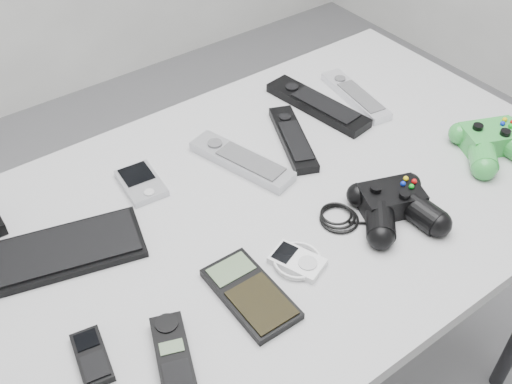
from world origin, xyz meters
TOP-DOWN VIEW (x-y plane):
  - floor at (0.00, 0.00)m, footprint 3.50×3.50m
  - desk at (-0.05, -0.04)m, footprint 1.17×0.75m
  - pda_keyboard at (-0.46, 0.07)m, footprint 0.30×0.19m
  - pda at (-0.26, 0.14)m, footprint 0.08×0.11m
  - remote_silver_a at (-0.07, 0.08)m, footprint 0.12×0.23m
  - remote_black_a at (0.06, 0.08)m, footprint 0.13×0.22m
  - remote_black_b at (0.18, 0.14)m, footprint 0.10×0.26m
  - remote_silver_b at (0.27, 0.12)m, footprint 0.08×0.22m
  - mobile_phone at (-0.50, -0.15)m, footprint 0.06×0.10m
  - cordless_handset at (-0.41, -0.23)m, footprint 0.10×0.16m
  - calculator at (-0.25, -0.19)m, footprint 0.09×0.17m
  - mp3_player at (-0.15, -0.18)m, footprint 0.11×0.11m
  - controller_black at (0.07, -0.20)m, footprint 0.31×0.25m
  - controller_green at (0.36, -0.19)m, footprint 0.21×0.22m

SIDE VIEW (x-z plane):
  - floor at x=0.00m, z-range 0.00..0.00m
  - desk at x=-0.05m, z-range 0.32..1.11m
  - mp3_player at x=-0.15m, z-range 0.78..0.80m
  - mobile_phone at x=-0.50m, z-range 0.78..0.80m
  - calculator at x=-0.25m, z-range 0.78..0.80m
  - pda at x=-0.26m, z-range 0.78..0.80m
  - pda_keyboard at x=-0.46m, z-range 0.78..0.80m
  - remote_silver_b at x=0.27m, z-range 0.78..0.81m
  - remote_black_a at x=0.06m, z-range 0.78..0.81m
  - cordless_handset at x=-0.41m, z-range 0.78..0.81m
  - remote_black_b at x=0.18m, z-range 0.78..0.81m
  - remote_silver_a at x=-0.07m, z-range 0.78..0.81m
  - controller_black at x=0.07m, z-range 0.78..0.84m
  - controller_green at x=0.36m, z-range 0.78..0.84m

